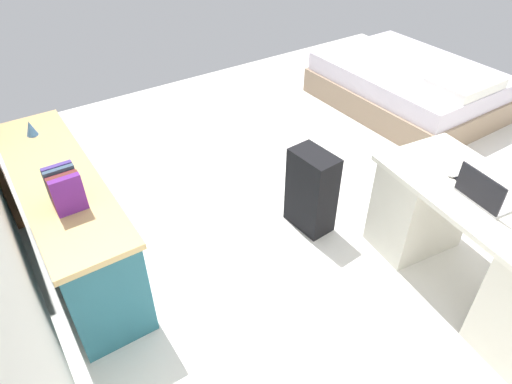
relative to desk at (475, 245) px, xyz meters
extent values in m
plane|color=silver|center=(1.09, -0.04, -0.39)|extent=(6.01, 6.01, 0.00)
cube|color=silver|center=(0.00, 0.00, 0.34)|extent=(1.51, 0.84, 0.04)
cube|color=beige|center=(0.49, -0.06, -0.03)|extent=(0.47, 0.64, 0.71)
cube|color=#235B6B|center=(1.70, 2.09, -0.04)|extent=(1.76, 0.44, 0.71)
cube|color=tan|center=(1.70, 2.09, 0.34)|extent=(1.80, 0.48, 0.04)
cube|color=#1E4E5B|center=(1.31, 1.86, -0.20)|extent=(0.67, 0.01, 0.25)
cube|color=#1E4E5B|center=(2.10, 1.86, -0.20)|extent=(0.67, 0.01, 0.25)
cube|color=gray|center=(2.06, -1.72, -0.25)|extent=(1.91, 1.41, 0.28)
cube|color=silver|center=(2.06, -1.72, -0.01)|extent=(1.85, 1.35, 0.20)
cube|color=white|center=(1.39, -1.72, 0.14)|extent=(0.48, 0.68, 0.10)
cube|color=black|center=(1.07, 0.46, -0.06)|extent=(0.37, 0.24, 0.66)
cube|color=#B7B7BC|center=(0.04, 0.01, 0.37)|extent=(0.34, 0.26, 0.02)
cube|color=black|center=(0.05, 0.11, 0.47)|extent=(0.31, 0.05, 0.19)
ellipsoid|color=white|center=(0.30, -0.03, 0.37)|extent=(0.07, 0.11, 0.03)
cube|color=black|center=(0.26, -0.06, 0.36)|extent=(0.10, 0.15, 0.01)
cube|color=#622284|center=(1.28, 2.09, 0.48)|extent=(0.04, 0.17, 0.24)
cube|color=maroon|center=(1.32, 2.09, 0.47)|extent=(0.04, 0.17, 0.23)
cube|color=maroon|center=(1.36, 2.09, 0.46)|extent=(0.04, 0.17, 0.21)
cube|color=#384E66|center=(1.40, 2.09, 0.47)|extent=(0.03, 0.17, 0.23)
cube|color=#433183|center=(1.44, 2.09, 0.47)|extent=(0.03, 0.17, 0.23)
cube|color=#81A54C|center=(1.48, 2.09, 0.46)|extent=(0.03, 0.17, 0.21)
cone|color=#4C7FBF|center=(2.30, 2.09, 0.41)|extent=(0.08, 0.08, 0.11)
camera|label=1|loc=(-0.95, 2.32, 2.06)|focal=31.95mm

